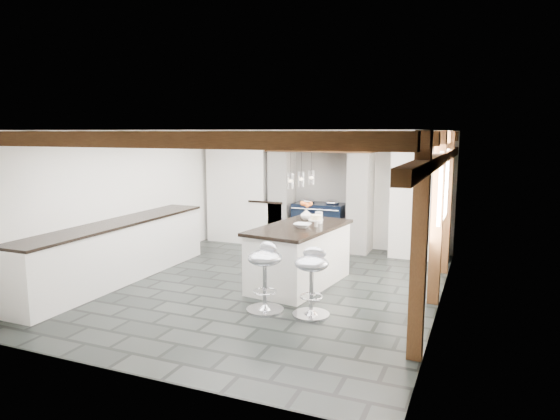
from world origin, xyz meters
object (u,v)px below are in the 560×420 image
at_px(bar_stool_near, 312,274).
at_px(bar_stool_far, 266,269).
at_px(kitchen_island, 300,255).
at_px(range_cooker, 320,225).

xyz_separation_m(bar_stool_near, bar_stool_far, (-0.60, -0.06, 0.02)).
bearing_deg(kitchen_island, bar_stool_far, -82.53).
relative_size(range_cooker, bar_stool_near, 1.16).
bearing_deg(bar_stool_far, kitchen_island, 111.44).
xyz_separation_m(range_cooker, bar_stool_near, (1.06, -3.56, 0.07)).
bearing_deg(bar_stool_near, kitchen_island, 108.30).
distance_m(kitchen_island, bar_stool_near, 1.30).
xyz_separation_m(kitchen_island, bar_stool_far, (-0.01, -1.22, 0.09)).
height_order(kitchen_island, bar_stool_near, kitchen_island).
relative_size(kitchen_island, bar_stool_near, 2.24).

